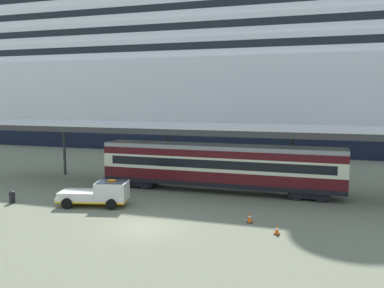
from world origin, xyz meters
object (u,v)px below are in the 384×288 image
cruise_ship (214,56)px  traffic_cone_near (277,230)px  quay_bollard (12,196)px  train_carriage (220,166)px  service_truck (100,193)px  traffic_cone_mid (250,217)px

cruise_ship → traffic_cone_near: bearing=-70.5°
quay_bollard → train_carriage: bearing=31.4°
train_carriage → quay_bollard: (-14.37, -8.77, -1.79)m
service_truck → cruise_ship: bearing=94.2°
cruise_ship → traffic_cone_near: (16.77, -47.36, -15.05)m
traffic_cone_near → quay_bollard: (-20.47, 1.22, 0.21)m
service_truck → quay_bollard: bearing=-169.0°
train_carriage → traffic_cone_mid: bearing=-63.1°
train_carriage → quay_bollard: 16.92m
traffic_cone_near → traffic_cone_mid: size_ratio=0.90×
quay_bollard → traffic_cone_mid: bearing=2.0°
traffic_cone_near → quay_bollard: quay_bollard is taller
train_carriage → quay_bollard: size_ratio=21.77×
cruise_ship → train_carriage: 40.99m
traffic_cone_near → train_carriage: bearing=121.4°
quay_bollard → cruise_ship: bearing=85.4°
cruise_ship → quay_bollard: cruise_ship is taller
traffic_cone_mid → quay_bollard: size_ratio=0.73×
service_truck → quay_bollard: size_ratio=5.76×
traffic_cone_near → traffic_cone_mid: 2.74m
cruise_ship → traffic_cone_near: 52.44m
traffic_cone_mid → quay_bollard: (-18.48, -0.66, 0.17)m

